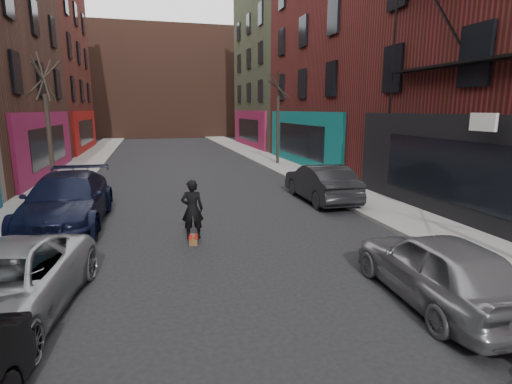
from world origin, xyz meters
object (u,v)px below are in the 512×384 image
tree_right_far (278,111)px  parked_left_end (67,201)px  skateboarder (192,209)px  parked_right_far (439,268)px  skateboard (193,240)px  tree_left_far (47,116)px  parked_right_end (321,183)px

tree_right_far → parked_left_end: size_ratio=1.20×
skateboarder → tree_right_far: bearing=-110.2°
parked_right_far → tree_right_far: bearing=-95.1°
parked_right_far → skateboard: (-4.14, 4.82, -0.65)m
parked_left_end → skateboarder: size_ratio=3.41×
tree_right_far → tree_left_far: bearing=-154.2°
parked_right_end → skateboarder: 6.71m
parked_right_far → skateboard: 6.39m
skateboard → skateboarder: (0.00, 0.00, 0.88)m
tree_left_far → tree_right_far: (12.40, 6.00, 0.15)m
tree_left_far → tree_right_far: 13.78m
parked_left_end → parked_right_far: bearing=-42.0°
tree_right_far → parked_right_far: (-3.00, -19.24, -2.83)m
parked_right_far → skateboarder: size_ratio=2.46×
tree_left_far → parked_left_end: bearing=-74.8°
parked_left_end → parked_right_end: bearing=9.1°
parked_right_end → parked_left_end: bearing=8.4°
tree_right_far → parked_right_far: 19.68m
tree_left_far → skateboard: bearing=-58.0°
parked_right_far → parked_right_end: parked_right_end is taller
parked_right_far → skateboarder: skateboarder is taller
parked_right_end → skateboarder: skateboarder is taller
tree_left_far → parked_right_end: bearing=-23.2°
parked_left_end → parked_right_end: 9.29m
parked_right_end → tree_left_far: bearing=-22.7°
tree_left_far → skateboarder: 10.22m
tree_right_far → parked_left_end: 16.29m
parked_right_far → skateboarder: (-4.14, 4.82, 0.24)m
skateboard → tree_left_far: bearing=128.2°
parked_left_end → parked_right_far: (7.80, -7.35, -0.13)m
tree_left_far → skateboard: tree_left_far is taller
tree_right_far → parked_right_far: size_ratio=1.66×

